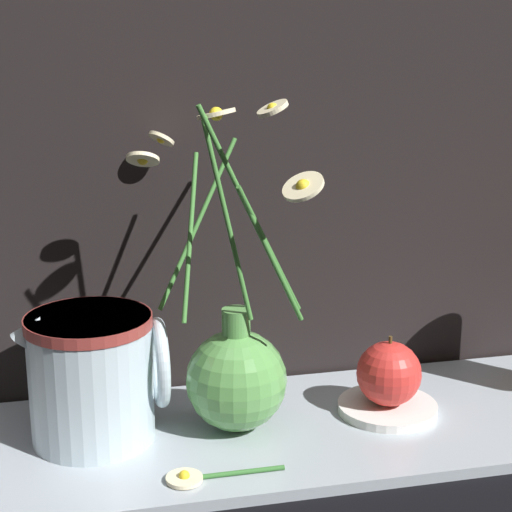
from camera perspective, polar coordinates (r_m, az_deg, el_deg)
ground_plane at (r=0.96m, az=0.50°, el=-12.04°), size 6.00×6.00×0.00m
shelf at (r=0.96m, az=0.50°, el=-11.72°), size 0.89×0.26×0.01m
vase_with_flowers at (r=0.93m, az=-1.34°, el=-7.70°), size 0.19×0.24×0.36m
ceramic_pitcher at (r=0.92m, az=-10.77°, el=-7.61°), size 0.16×0.13×0.15m
saucer_plate at (r=1.00m, az=8.75°, el=-9.95°), size 0.11×0.11×0.01m
orange_fruit at (r=0.98m, az=8.85°, el=-7.75°), size 0.07×0.07×0.08m
loose_daisy at (r=0.86m, az=-3.85°, el=-14.46°), size 0.12×0.04×0.01m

